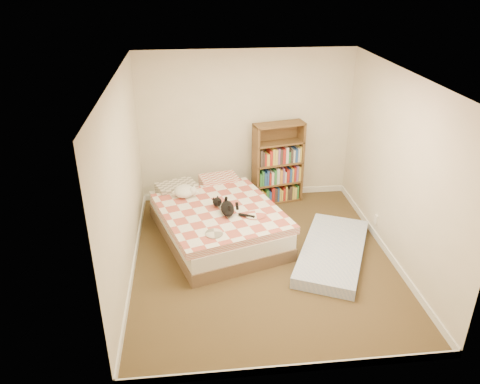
{
  "coord_description": "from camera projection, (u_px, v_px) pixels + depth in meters",
  "views": [
    {
      "loc": [
        -0.9,
        -5.31,
        3.65
      ],
      "look_at": [
        -0.28,
        0.3,
        0.9
      ],
      "focal_mm": 35.0,
      "sensor_mm": 36.0,
      "label": 1
    }
  ],
  "objects": [
    {
      "name": "bookshelf",
      "position": [
        277.0,
        172.0,
        7.82
      ],
      "size": [
        0.88,
        0.44,
        1.38
      ],
      "rotation": [
        0.0,
        0.0,
        0.21
      ],
      "color": "#55391D",
      "rests_on": "room"
    },
    {
      "name": "bed",
      "position": [
        216.0,
        219.0,
        6.91
      ],
      "size": [
        2.08,
        2.5,
        0.58
      ],
      "rotation": [
        0.0,
        0.0,
        0.31
      ],
      "color": "brown",
      "rests_on": "room"
    },
    {
      "name": "room",
      "position": [
        265.0,
        180.0,
        5.91
      ],
      "size": [
        3.51,
        4.01,
        2.51
      ],
      "color": "#47331E",
      "rests_on": "ground"
    },
    {
      "name": "black_cat",
      "position": [
        227.0,
        207.0,
        6.55
      ],
      "size": [
        0.39,
        0.71,
        0.16
      ],
      "rotation": [
        0.0,
        0.0,
        0.61
      ],
      "color": "black",
      "rests_on": "bed"
    },
    {
      "name": "floor_mattress",
      "position": [
        333.0,
        252.0,
        6.45
      ],
      "size": [
        1.46,
        1.94,
        0.16
      ],
      "primitive_type": "cube",
      "rotation": [
        0.0,
        0.0,
        -0.43
      ],
      "color": "#7A92CC",
      "rests_on": "room"
    },
    {
      "name": "white_dog",
      "position": [
        185.0,
        191.0,
        6.98
      ],
      "size": [
        0.42,
        0.44,
        0.16
      ],
      "rotation": [
        0.0,
        0.0,
        0.47
      ],
      "color": "silver",
      "rests_on": "bed"
    }
  ]
}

